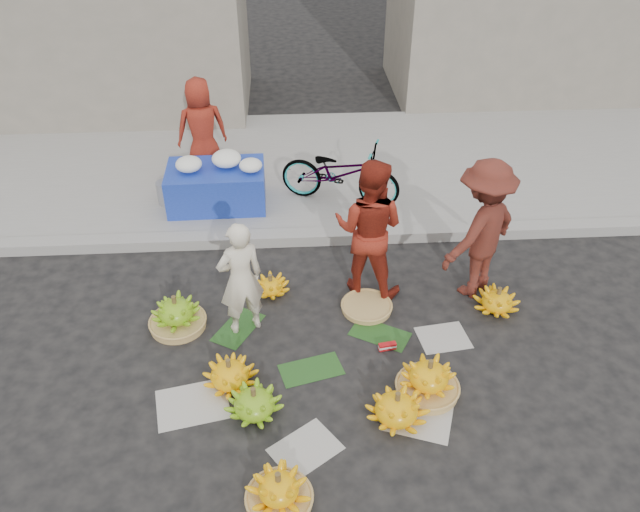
{
  "coord_description": "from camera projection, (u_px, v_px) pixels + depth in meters",
  "views": [
    {
      "loc": [
        -0.28,
        -4.83,
        4.81
      ],
      "look_at": [
        0.06,
        0.88,
        0.7
      ],
      "focal_mm": 35.0,
      "sensor_mm": 36.0,
      "label": 1
    }
  ],
  "objects": [
    {
      "name": "ground",
      "position": [
        319.0,
        356.0,
        6.74
      ],
      "size": [
        80.0,
        80.0,
        0.0
      ],
      "primitive_type": "plane",
      "color": "black",
      "rests_on": "ground"
    },
    {
      "name": "vendor_cream",
      "position": [
        241.0,
        279.0,
        6.71
      ],
      "size": [
        0.6,
        0.51,
        1.4
      ],
      "primitive_type": "imported",
      "rotation": [
        0.0,
        0.0,
        3.53
      ],
      "color": "#F0E5CA",
      "rests_on": "ground"
    },
    {
      "name": "man_striped",
      "position": [
        481.0,
        230.0,
        7.17
      ],
      "size": [
        1.29,
        1.2,
        1.75
      ],
      "primitive_type": "imported",
      "rotation": [
        0.0,
        0.0,
        3.79
      ],
      "color": "#9F2F1D",
      "rests_on": "ground"
    },
    {
      "name": "banana_bunch_2",
      "position": [
        279.0,
        491.0,
        5.22
      ],
      "size": [
        0.6,
        0.6,
        0.4
      ],
      "rotation": [
        0.0,
        0.0,
        0.29
      ],
      "color": "#AF8849",
      "rests_on": "ground"
    },
    {
      "name": "banana_leaves",
      "position": [
        309.0,
        343.0,
        6.9
      ],
      "size": [
        2.0,
        1.0,
        0.0
      ],
      "primitive_type": null,
      "color": "#1B4717",
      "rests_on": "ground"
    },
    {
      "name": "banana_bunch_1",
      "position": [
        254.0,
        403.0,
        6.01
      ],
      "size": [
        0.7,
        0.7,
        0.35
      ],
      "rotation": [
        0.0,
        0.0,
        0.33
      ],
      "color": "#5FA217",
      "rests_on": "ground"
    },
    {
      "name": "curb",
      "position": [
        310.0,
        237.0,
        8.48
      ],
      "size": [
        40.0,
        0.25,
        0.15
      ],
      "primitive_type": "cube",
      "color": "gray",
      "rests_on": "ground"
    },
    {
      "name": "bicycle",
      "position": [
        340.0,
        173.0,
        8.91
      ],
      "size": [
        1.15,
        1.85,
        0.92
      ],
      "primitive_type": "imported",
      "rotation": [
        0.0,
        0.0,
        1.23
      ],
      "color": "gray",
      "rests_on": "sidewalk"
    },
    {
      "name": "banana_bunch_7",
      "position": [
        271.0,
        286.0,
        7.55
      ],
      "size": [
        0.51,
        0.51,
        0.27
      ],
      "rotation": [
        0.0,
        0.0,
        -0.3
      ],
      "color": "yellow",
      "rests_on": "ground"
    },
    {
      "name": "banana_bunch_4",
      "position": [
        429.0,
        379.0,
        6.22
      ],
      "size": [
        0.63,
        0.63,
        0.44
      ],
      "rotation": [
        0.0,
        0.0,
        -0.03
      ],
      "color": "#AF8849",
      "rests_on": "ground"
    },
    {
      "name": "basket_spare",
      "position": [
        367.0,
        307.0,
        7.35
      ],
      "size": [
        0.68,
        0.68,
        0.07
      ],
      "primitive_type": "cylinder",
      "rotation": [
        0.0,
        0.0,
        -0.18
      ],
      "color": "#AF8849",
      "rests_on": "ground"
    },
    {
      "name": "vendor_red",
      "position": [
        369.0,
        229.0,
        7.19
      ],
      "size": [
        1.04,
        0.93,
        1.74
      ],
      "primitive_type": "imported",
      "rotation": [
        0.0,
        0.0,
        2.75
      ],
      "color": "#9F2A18",
      "rests_on": "ground"
    },
    {
      "name": "newspaper_scatter",
      "position": [
        324.0,
        414.0,
        6.09
      ],
      "size": [
        3.2,
        1.8,
        0.0
      ],
      "primitive_type": null,
      "color": "beige",
      "rests_on": "ground"
    },
    {
      "name": "grey_bucket",
      "position": [
        167.0,
        192.0,
        9.04
      ],
      "size": [
        0.29,
        0.29,
        0.33
      ],
      "primitive_type": "cylinder",
      "color": "slate",
      "rests_on": "sidewalk"
    },
    {
      "name": "sidewalk",
      "position": [
        304.0,
        166.0,
        10.19
      ],
      "size": [
        40.0,
        4.0,
        0.12
      ],
      "primitive_type": "cube",
      "color": "gray",
      "rests_on": "ground"
    },
    {
      "name": "flower_table",
      "position": [
        217.0,
        184.0,
        8.92
      ],
      "size": [
        1.39,
        0.89,
        0.8
      ],
      "rotation": [
        0.0,
        0.0,
        0.02
      ],
      "color": "#1931A4",
      "rests_on": "sidewalk"
    },
    {
      "name": "incense_stack",
      "position": [
        387.0,
        346.0,
        6.8
      ],
      "size": [
        0.2,
        0.09,
        0.08
      ],
      "primitive_type": "cube",
      "rotation": [
        0.0,
        0.0,
        0.17
      ],
      "color": "red",
      "rests_on": "ground"
    },
    {
      "name": "banana_bunch_6",
      "position": [
        176.0,
        314.0,
        7.02
      ],
      "size": [
        0.72,
        0.72,
        0.44
      ],
      "rotation": [
        0.0,
        0.0,
        -0.4
      ],
      "color": "#AF8849",
      "rests_on": "ground"
    },
    {
      "name": "banana_bunch_0",
      "position": [
        229.0,
        374.0,
        6.33
      ],
      "size": [
        0.72,
        0.72,
        0.35
      ],
      "rotation": [
        0.0,
        0.0,
        -0.43
      ],
      "color": "yellow",
      "rests_on": "ground"
    },
    {
      "name": "banana_bunch_3",
      "position": [
        397.0,
        408.0,
        5.95
      ],
      "size": [
        0.61,
        0.61,
        0.36
      ],
      "rotation": [
        0.0,
        0.0,
        -0.05
      ],
      "color": "yellow",
      "rests_on": "ground"
    },
    {
      "name": "flower_vendor",
      "position": [
        202.0,
        129.0,
        9.37
      ],
      "size": [
        0.87,
        0.68,
        1.56
      ],
      "primitive_type": "imported",
      "rotation": [
        0.0,
        0.0,
        3.41
      ],
      "color": "#9F2A18",
      "rests_on": "sidewalk"
    },
    {
      "name": "building_left",
      "position": [
        75.0,
        1.0,
        11.22
      ],
      "size": [
        6.0,
        3.0,
        4.0
      ],
      "primitive_type": "cube",
      "color": "gray",
      "rests_on": "sidewalk"
    },
    {
      "name": "banana_bunch_5",
      "position": [
        497.0,
        300.0,
        7.29
      ],
      "size": [
        0.66,
        0.66,
        0.32
      ],
      "rotation": [
        0.0,
        0.0,
        0.42
      ],
      "color": "yellow",
      "rests_on": "ground"
    }
  ]
}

